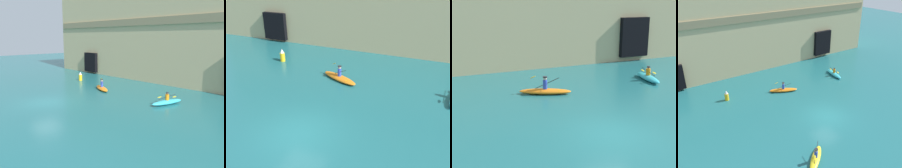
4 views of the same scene
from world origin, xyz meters
The scene contains 3 objects.
ground_plane centered at (0.00, 0.00, 0.00)m, with size 120.00×120.00×0.00m, color #1E6066.
kayak_cyan centered at (7.84, 7.33, 0.24)m, with size 1.45×3.42×1.09m.
kayak_orange centered at (-0.65, 7.15, 0.22)m, with size 3.44×2.19×1.21m.
Camera 3 is at (-7.50, -11.26, 6.01)m, focal length 50.00 mm.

